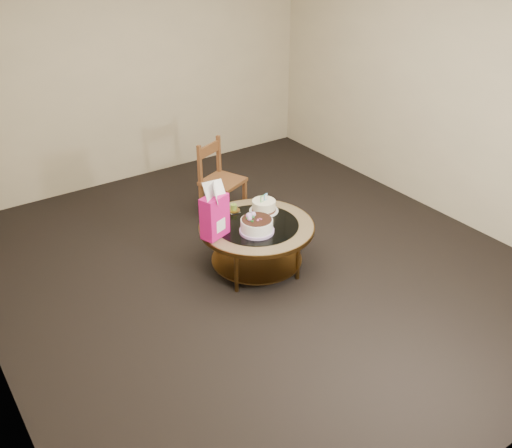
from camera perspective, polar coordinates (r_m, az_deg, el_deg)
ground at (r=5.24m, az=0.07°, el=-4.38°), size 5.00×5.00×0.00m
room_walls at (r=4.56m, az=0.08°, el=11.91°), size 4.52×5.02×2.61m
coffee_table at (r=5.04m, az=0.07°, el=-0.81°), size 1.02×1.02×0.46m
decorated_cake at (r=4.85m, az=0.05°, el=-0.21°), size 0.30×0.30×0.17m
cream_cake at (r=5.19m, az=0.79°, el=1.80°), size 0.27×0.27×0.17m
gift_bag at (r=4.73m, az=-4.18°, el=1.33°), size 0.27×0.23×0.48m
pillar_candle at (r=5.19m, az=-2.24°, el=1.51°), size 0.11×0.11×0.08m
dining_chair at (r=5.93m, az=-3.63°, el=4.44°), size 0.50×0.50×0.82m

